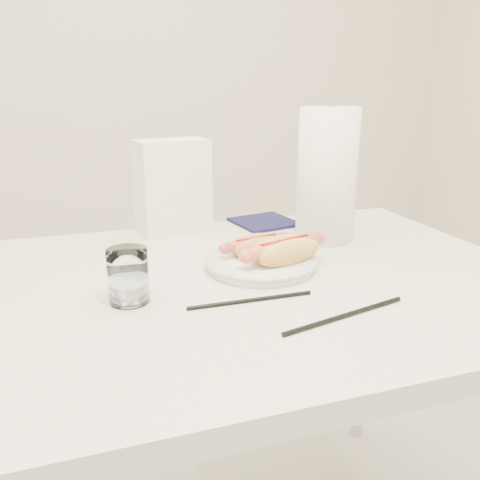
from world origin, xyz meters
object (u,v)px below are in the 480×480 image
object	(u,v)px
hotdog_left	(256,246)
paper_towel_roll	(327,175)
plate	(261,264)
hotdog_right	(284,251)
table	(229,307)
water_glass	(128,276)
napkin_box	(173,187)

from	to	relation	value
hotdog_left	paper_towel_roll	distance (m)	0.26
plate	hotdog_right	size ratio (longest dim) A/B	1.15
plate	hotdog_right	xyz separation A→B (m)	(0.04, -0.03, 0.03)
table	paper_towel_roll	xyz separation A→B (m)	(0.29, 0.17, 0.21)
hotdog_left	water_glass	bearing A→B (deg)	-169.77
hotdog_left	paper_towel_roll	bearing A→B (deg)	14.26
water_glass	paper_towel_roll	size ratio (longest dim) A/B	0.31
hotdog_right	hotdog_left	bearing A→B (deg)	103.17
plate	hotdog_right	distance (m)	0.06
table	paper_towel_roll	size ratio (longest dim) A/B	3.92
water_glass	napkin_box	xyz separation A→B (m)	(0.15, 0.40, 0.07)
napkin_box	hotdog_right	bearing A→B (deg)	-77.28
hotdog_right	napkin_box	distance (m)	0.38
hotdog_right	water_glass	xyz separation A→B (m)	(-0.30, -0.05, 0.00)
hotdog_left	hotdog_right	distance (m)	0.07
plate	paper_towel_roll	bearing A→B (deg)	33.09
hotdog_right	paper_towel_roll	world-z (taller)	paper_towel_roll
plate	paper_towel_roll	distance (m)	0.29
table	hotdog_right	xyz separation A→B (m)	(0.11, 0.01, 0.10)
table	paper_towel_roll	world-z (taller)	paper_towel_roll
paper_towel_roll	napkin_box	bearing A→B (deg)	151.73
plate	hotdog_left	xyz separation A→B (m)	(0.00, 0.03, 0.03)
plate	hotdog_left	size ratio (longest dim) A/B	1.43
hotdog_right	napkin_box	size ratio (longest dim) A/B	0.82
plate	hotdog_left	world-z (taller)	hotdog_left
table	paper_towel_roll	bearing A→B (deg)	30.93
paper_towel_roll	table	bearing A→B (deg)	-149.07
hotdog_right	napkin_box	world-z (taller)	napkin_box
hotdog_left	paper_towel_roll	world-z (taller)	paper_towel_roll
water_glass	plate	bearing A→B (deg)	16.82
table	hotdog_left	xyz separation A→B (m)	(0.08, 0.07, 0.10)
table	napkin_box	bearing A→B (deg)	95.98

